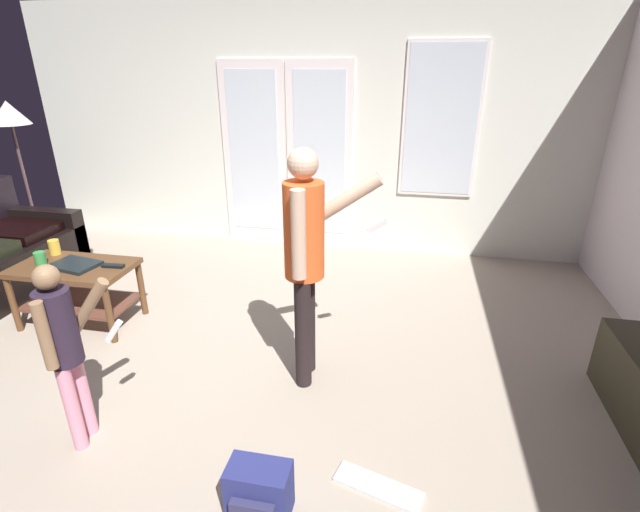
{
  "coord_description": "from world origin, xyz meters",
  "views": [
    {
      "loc": [
        1.19,
        -2.34,
        1.95
      ],
      "look_at": [
        0.69,
        0.16,
        0.88
      ],
      "focal_mm": 25.78,
      "sensor_mm": 36.0,
      "label": 1
    }
  ],
  "objects_px": {
    "loose_keyboard": "(378,487)",
    "laptop_closed": "(75,265)",
    "floor_lamp": "(10,121)",
    "cup_by_laptop": "(54,247)",
    "person_adult": "(306,250)",
    "tv_remote_black": "(113,266)",
    "coffee_table": "(76,282)",
    "backpack": "(259,492)",
    "person_child": "(64,342)",
    "cup_near_edge": "(40,258)"
  },
  "relations": [
    {
      "from": "person_child",
      "to": "floor_lamp",
      "type": "xyz_separation_m",
      "value": [
        -2.34,
        2.42,
        0.77
      ]
    },
    {
      "from": "person_child",
      "to": "tv_remote_black",
      "type": "distance_m",
      "value": 1.27
    },
    {
      "from": "person_child",
      "to": "laptop_closed",
      "type": "distance_m",
      "value": 1.38
    },
    {
      "from": "coffee_table",
      "to": "backpack",
      "type": "distance_m",
      "value": 2.4
    },
    {
      "from": "floor_lamp",
      "to": "loose_keyboard",
      "type": "height_order",
      "value": "floor_lamp"
    },
    {
      "from": "cup_near_edge",
      "to": "backpack",
      "type": "bearing_deg",
      "value": -31.67
    },
    {
      "from": "person_adult",
      "to": "tv_remote_black",
      "type": "distance_m",
      "value": 1.7
    },
    {
      "from": "coffee_table",
      "to": "loose_keyboard",
      "type": "bearing_deg",
      "value": -24.7
    },
    {
      "from": "coffee_table",
      "to": "tv_remote_black",
      "type": "height_order",
      "value": "tv_remote_black"
    },
    {
      "from": "person_adult",
      "to": "cup_near_edge",
      "type": "height_order",
      "value": "person_adult"
    },
    {
      "from": "backpack",
      "to": "cup_by_laptop",
      "type": "xyz_separation_m",
      "value": [
        -2.23,
        1.56,
        0.43
      ]
    },
    {
      "from": "tv_remote_black",
      "to": "coffee_table",
      "type": "bearing_deg",
      "value": -178.7
    },
    {
      "from": "person_child",
      "to": "tv_remote_black",
      "type": "bearing_deg",
      "value": 114.23
    },
    {
      "from": "loose_keyboard",
      "to": "tv_remote_black",
      "type": "xyz_separation_m",
      "value": [
        -2.15,
        1.17,
        0.5
      ]
    },
    {
      "from": "coffee_table",
      "to": "cup_near_edge",
      "type": "distance_m",
      "value": 0.32
    },
    {
      "from": "backpack",
      "to": "tv_remote_black",
      "type": "height_order",
      "value": "tv_remote_black"
    },
    {
      "from": "floor_lamp",
      "to": "backpack",
      "type": "xyz_separation_m",
      "value": [
        3.44,
        -2.67,
        -1.27
      ]
    },
    {
      "from": "backpack",
      "to": "person_child",
      "type": "bearing_deg",
      "value": 166.79
    },
    {
      "from": "person_child",
      "to": "cup_by_laptop",
      "type": "distance_m",
      "value": 1.73
    },
    {
      "from": "person_adult",
      "to": "laptop_closed",
      "type": "height_order",
      "value": "person_adult"
    },
    {
      "from": "loose_keyboard",
      "to": "cup_near_edge",
      "type": "xyz_separation_m",
      "value": [
        -2.73,
        1.11,
        0.54
      ]
    },
    {
      "from": "cup_near_edge",
      "to": "coffee_table",
      "type": "bearing_deg",
      "value": 6.19
    },
    {
      "from": "floor_lamp",
      "to": "tv_remote_black",
      "type": "xyz_separation_m",
      "value": [
        1.82,
        -1.26,
        -0.89
      ]
    },
    {
      "from": "cup_near_edge",
      "to": "person_child",
      "type": "bearing_deg",
      "value": -44.88
    },
    {
      "from": "cup_by_laptop",
      "to": "tv_remote_black",
      "type": "xyz_separation_m",
      "value": [
        0.62,
        -0.15,
        -0.05
      ]
    },
    {
      "from": "person_adult",
      "to": "laptop_closed",
      "type": "xyz_separation_m",
      "value": [
        -1.91,
        0.32,
        -0.4
      ]
    },
    {
      "from": "cup_near_edge",
      "to": "cup_by_laptop",
      "type": "xyz_separation_m",
      "value": [
        -0.04,
        0.2,
        0.01
      ]
    },
    {
      "from": "coffee_table",
      "to": "loose_keyboard",
      "type": "relative_size",
      "value": 1.95
    },
    {
      "from": "person_child",
      "to": "loose_keyboard",
      "type": "height_order",
      "value": "person_child"
    },
    {
      "from": "person_child",
      "to": "tv_remote_black",
      "type": "height_order",
      "value": "person_child"
    },
    {
      "from": "person_adult",
      "to": "coffee_table",
      "type": "bearing_deg",
      "value": 170.23
    },
    {
      "from": "person_child",
      "to": "backpack",
      "type": "distance_m",
      "value": 1.23
    },
    {
      "from": "loose_keyboard",
      "to": "cup_by_laptop",
      "type": "distance_m",
      "value": 3.11
    },
    {
      "from": "person_child",
      "to": "coffee_table",
      "type": "bearing_deg",
      "value": 127.13
    },
    {
      "from": "floor_lamp",
      "to": "tv_remote_black",
      "type": "bearing_deg",
      "value": -34.69
    },
    {
      "from": "backpack",
      "to": "loose_keyboard",
      "type": "height_order",
      "value": "backpack"
    },
    {
      "from": "loose_keyboard",
      "to": "laptop_closed",
      "type": "xyz_separation_m",
      "value": [
        -2.44,
        1.12,
        0.51
      ]
    },
    {
      "from": "laptop_closed",
      "to": "backpack",
      "type": "bearing_deg",
      "value": -24.67
    },
    {
      "from": "person_child",
      "to": "person_adult",
      "type": "bearing_deg",
      "value": 35.98
    },
    {
      "from": "loose_keyboard",
      "to": "laptop_closed",
      "type": "relative_size",
      "value": 1.32
    },
    {
      "from": "coffee_table",
      "to": "person_adult",
      "type": "bearing_deg",
      "value": -9.77
    },
    {
      "from": "person_child",
      "to": "cup_by_laptop",
      "type": "height_order",
      "value": "person_child"
    },
    {
      "from": "coffee_table",
      "to": "cup_near_edge",
      "type": "height_order",
      "value": "cup_near_edge"
    },
    {
      "from": "cup_near_edge",
      "to": "laptop_closed",
      "type": "bearing_deg",
      "value": 2.5
    },
    {
      "from": "coffee_table",
      "to": "floor_lamp",
      "type": "xyz_separation_m",
      "value": [
        -1.49,
        1.29,
        1.05
      ]
    },
    {
      "from": "person_adult",
      "to": "loose_keyboard",
      "type": "relative_size",
      "value": 3.32
    },
    {
      "from": "floor_lamp",
      "to": "cup_by_laptop",
      "type": "relative_size",
      "value": 13.17
    },
    {
      "from": "coffee_table",
      "to": "loose_keyboard",
      "type": "distance_m",
      "value": 2.75
    },
    {
      "from": "coffee_table",
      "to": "person_adult",
      "type": "height_order",
      "value": "person_adult"
    },
    {
      "from": "cup_by_laptop",
      "to": "cup_near_edge",
      "type": "bearing_deg",
      "value": -79.38
    }
  ]
}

